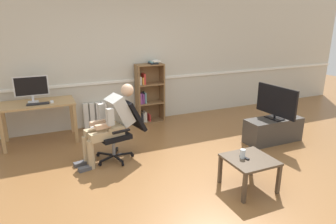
% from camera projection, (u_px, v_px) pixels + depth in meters
% --- Properties ---
extents(ground_plane, '(18.00, 18.00, 0.00)m').
position_uv_depth(ground_plane, '(182.00, 175.00, 4.42)').
color(ground_plane, brown).
extents(back_wall, '(12.00, 0.13, 2.70)m').
position_uv_depth(back_wall, '(127.00, 60.00, 6.33)').
color(back_wall, beige).
rests_on(back_wall, ground_plane).
extents(computer_desk, '(1.26, 0.65, 0.76)m').
position_uv_depth(computer_desk, '(38.00, 108.00, 5.39)').
color(computer_desk, tan).
rests_on(computer_desk, ground_plane).
extents(imac_monitor, '(0.58, 0.14, 0.47)m').
position_uv_depth(imac_monitor, '(31.00, 87.00, 5.33)').
color(imac_monitor, silver).
rests_on(imac_monitor, computer_desk).
extents(keyboard, '(0.36, 0.12, 0.02)m').
position_uv_depth(keyboard, '(38.00, 104.00, 5.24)').
color(keyboard, black).
rests_on(keyboard, computer_desk).
extents(computer_mouse, '(0.06, 0.10, 0.03)m').
position_uv_depth(computer_mouse, '(52.00, 102.00, 5.35)').
color(computer_mouse, white).
rests_on(computer_mouse, computer_desk).
extents(bookshelf, '(0.59, 0.29, 1.34)m').
position_uv_depth(bookshelf, '(148.00, 94.00, 6.51)').
color(bookshelf, brown).
rests_on(bookshelf, ground_plane).
extents(radiator, '(0.73, 0.08, 0.53)m').
position_uv_depth(radiator, '(101.00, 114.00, 6.31)').
color(radiator, white).
rests_on(radiator, ground_plane).
extents(office_chair, '(0.84, 0.64, 0.96)m').
position_uv_depth(office_chair, '(122.00, 127.00, 4.84)').
color(office_chair, black).
rests_on(office_chair, ground_plane).
extents(person_seated, '(1.03, 0.50, 1.21)m').
position_uv_depth(person_seated, '(111.00, 122.00, 4.70)').
color(person_seated, tan).
rests_on(person_seated, ground_plane).
extents(tv_stand, '(1.08, 0.41, 0.44)m').
position_uv_depth(tv_stand, '(273.00, 130.00, 5.55)').
color(tv_stand, '#3D3833').
rests_on(tv_stand, ground_plane).
extents(tv_screen, '(0.23, 0.87, 0.60)m').
position_uv_depth(tv_screen, '(276.00, 102.00, 5.39)').
color(tv_screen, black).
rests_on(tv_screen, tv_stand).
extents(coffee_table, '(0.60, 0.60, 0.43)m').
position_uv_depth(coffee_table, '(249.00, 163.00, 3.98)').
color(coffee_table, '#4C3D2D').
rests_on(coffee_table, ground_plane).
extents(drinking_glass, '(0.07, 0.07, 0.12)m').
position_uv_depth(drinking_glass, '(243.00, 154.00, 3.95)').
color(drinking_glass, silver).
rests_on(drinking_glass, coffee_table).
extents(spare_remote, '(0.06, 0.15, 0.02)m').
position_uv_depth(spare_remote, '(244.00, 157.00, 3.97)').
color(spare_remote, black).
rests_on(spare_remote, coffee_table).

